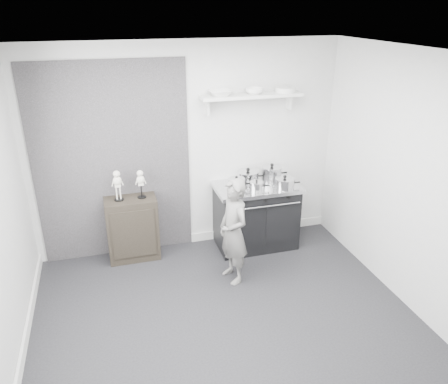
# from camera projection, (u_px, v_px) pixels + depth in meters

# --- Properties ---
(ground) EXTENTS (4.00, 4.00, 0.00)m
(ground) POSITION_uv_depth(u_px,v_px,m) (227.00, 324.00, 4.56)
(ground) COLOR black
(ground) RESTS_ON ground
(room_shell) EXTENTS (4.02, 3.62, 2.71)m
(room_shell) POSITION_uv_depth(u_px,v_px,m) (214.00, 173.00, 4.02)
(room_shell) COLOR beige
(room_shell) RESTS_ON ground
(wall_shelf) EXTENTS (1.30, 0.26, 0.24)m
(wall_shelf) POSITION_uv_depth(u_px,v_px,m) (251.00, 96.00, 5.44)
(wall_shelf) COLOR silver
(wall_shelf) RESTS_ON room_shell
(stove) EXTENTS (1.10, 0.69, 0.89)m
(stove) POSITION_uv_depth(u_px,v_px,m) (256.00, 215.00, 5.89)
(stove) COLOR black
(stove) RESTS_ON ground
(side_cabinet) EXTENTS (0.64, 0.37, 0.83)m
(side_cabinet) POSITION_uv_depth(u_px,v_px,m) (133.00, 228.00, 5.61)
(side_cabinet) COLOR black
(side_cabinet) RESTS_ON ground
(child) EXTENTS (0.41, 0.53, 1.29)m
(child) POSITION_uv_depth(u_px,v_px,m) (234.00, 232.00, 5.06)
(child) COLOR slate
(child) RESTS_ON ground
(pot_front_left) EXTENTS (0.31, 0.22, 0.19)m
(pot_front_left) POSITION_uv_depth(u_px,v_px,m) (236.00, 184.00, 5.55)
(pot_front_left) COLOR silver
(pot_front_left) RESTS_ON stove
(pot_back_left) EXTENTS (0.37, 0.29, 0.20)m
(pot_back_left) POSITION_uv_depth(u_px,v_px,m) (248.00, 177.00, 5.79)
(pot_back_left) COLOR silver
(pot_back_left) RESTS_ON stove
(pot_back_right) EXTENTS (0.36, 0.27, 0.24)m
(pot_back_right) POSITION_uv_depth(u_px,v_px,m) (272.00, 173.00, 5.84)
(pot_back_right) COLOR silver
(pot_back_right) RESTS_ON stove
(pot_front_right) EXTENTS (0.34, 0.26, 0.18)m
(pot_front_right) POSITION_uv_depth(u_px,v_px,m) (285.00, 183.00, 5.60)
(pot_front_right) COLOR silver
(pot_front_right) RESTS_ON stove
(pot_front_center) EXTENTS (0.26, 0.18, 0.15)m
(pot_front_center) POSITION_uv_depth(u_px,v_px,m) (257.00, 186.00, 5.53)
(pot_front_center) COLOR silver
(pot_front_center) RESTS_ON stove
(skeleton_full) EXTENTS (0.13, 0.08, 0.45)m
(skeleton_full) POSITION_uv_depth(u_px,v_px,m) (117.00, 183.00, 5.32)
(skeleton_full) COLOR silver
(skeleton_full) RESTS_ON side_cabinet
(skeleton_torso) EXTENTS (0.12, 0.08, 0.42)m
(skeleton_torso) POSITION_uv_depth(u_px,v_px,m) (141.00, 182.00, 5.40)
(skeleton_torso) COLOR silver
(skeleton_torso) RESTS_ON side_cabinet
(bowl_large) EXTENTS (0.29, 0.29, 0.07)m
(bowl_large) POSITION_uv_depth(u_px,v_px,m) (220.00, 93.00, 5.31)
(bowl_large) COLOR white
(bowl_large) RESTS_ON wall_shelf
(bowl_small) EXTENTS (0.23, 0.23, 0.07)m
(bowl_small) POSITION_uv_depth(u_px,v_px,m) (254.00, 91.00, 5.42)
(bowl_small) COLOR white
(bowl_small) RESTS_ON wall_shelf
(plate_stack) EXTENTS (0.25, 0.25, 0.06)m
(plate_stack) POSITION_uv_depth(u_px,v_px,m) (285.00, 90.00, 5.53)
(plate_stack) COLOR silver
(plate_stack) RESTS_ON wall_shelf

